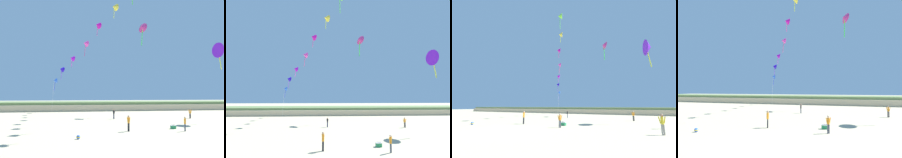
% 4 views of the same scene
% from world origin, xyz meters
% --- Properties ---
extents(ground_plane, '(240.00, 240.00, 0.00)m').
position_xyz_m(ground_plane, '(0.00, 0.00, 0.00)').
color(ground_plane, beige).
extents(dune_ridge, '(120.00, 11.73, 2.02)m').
position_xyz_m(dune_ridge, '(0.00, 39.06, 1.00)').
color(dune_ridge, '#BFAE8B').
rests_on(dune_ridge, ground).
extents(person_near_right, '(0.54, 0.27, 1.58)m').
position_xyz_m(person_near_right, '(10.16, 16.09, 0.91)').
color(person_near_right, black).
rests_on(person_near_right, ground).
extents(person_mid_center, '(0.33, 0.48, 1.49)m').
position_xyz_m(person_mid_center, '(-2.18, 17.05, 0.86)').
color(person_mid_center, '#282D4C').
rests_on(person_mid_center, ground).
extents(person_far_left, '(0.30, 0.58, 1.70)m').
position_xyz_m(person_far_left, '(-2.51, 4.67, 0.98)').
color(person_far_left, black).
rests_on(person_far_left, ground).
extents(person_far_center, '(0.43, 0.45, 1.55)m').
position_xyz_m(person_far_center, '(3.46, 3.86, 0.90)').
color(person_far_center, '#474C56').
rests_on(person_far_center, ground).
extents(kite_banner_string, '(19.89, 33.44, 25.33)m').
position_xyz_m(kite_banner_string, '(-3.63, 16.11, 15.85)').
color(kite_banner_string, '#356DF1').
extents(large_kite_low_lead, '(2.10, 2.31, 4.66)m').
position_xyz_m(large_kite_low_lead, '(4.44, 23.86, 16.91)').
color(large_kite_low_lead, '#D73489').
extents(large_kite_mid_trail, '(1.38, 2.38, 4.02)m').
position_xyz_m(large_kite_mid_trail, '(13.00, 11.97, 10.43)').
color(large_kite_mid_trail, '#6F1AD5').
extents(beach_cooler, '(0.58, 0.41, 0.46)m').
position_xyz_m(beach_cooler, '(2.92, 5.72, 0.21)').
color(beach_cooler, '#23844C').
rests_on(beach_cooler, ground).
extents(beach_ball, '(0.36, 0.36, 0.36)m').
position_xyz_m(beach_ball, '(-7.81, 1.09, 0.18)').
color(beach_ball, blue).
rests_on(beach_ball, ground).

